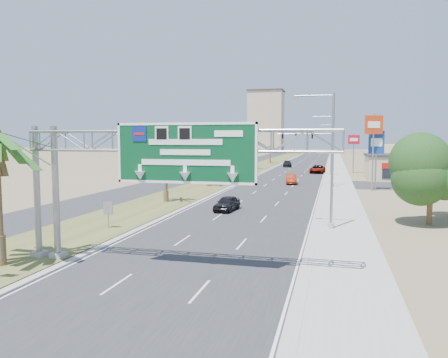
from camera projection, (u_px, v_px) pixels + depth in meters
name	position (u px, v px, depth m)	size (l,w,h in m)	color
road	(305.00, 164.00, 119.15)	(12.00, 300.00, 0.02)	#28282B
sidewalk_right	(337.00, 164.00, 117.09)	(4.00, 300.00, 0.10)	#9E9B93
median_grass	(268.00, 163.00, 121.57)	(7.00, 300.00, 0.12)	#455224
opposing_road	(244.00, 163.00, 123.27)	(8.00, 300.00, 0.02)	#28282B
sign_gantry	(159.00, 152.00, 22.20)	(16.75, 1.24, 7.50)	gray
palm_row_b	(166.00, 156.00, 45.67)	(3.99, 3.99, 5.95)	brown
palm_row_c	(208.00, 147.00, 61.05)	(3.99, 3.99, 6.75)	brown
palm_row_d	(236.00, 152.00, 78.55)	(3.99, 3.99, 5.45)	brown
palm_row_e	(254.00, 147.00, 96.85)	(3.99, 3.99, 6.15)	brown
palm_row_f	(270.00, 147.00, 121.03)	(3.99, 3.99, 5.75)	brown
streetlight_near	(329.00, 166.00, 31.96)	(3.27, 0.44, 10.00)	gray
streetlight_mid	(331.00, 154.00, 60.94)	(3.27, 0.44, 10.00)	gray
streetlight_far	(332.00, 148.00, 95.71)	(3.27, 0.44, 10.00)	gray
signal_mast	(320.00, 149.00, 80.73)	(10.28, 0.71, 8.00)	gray
store_building	(424.00, 168.00, 71.14)	(18.00, 10.00, 4.00)	tan
oak_near	(431.00, 167.00, 33.97)	(4.50, 4.50, 6.80)	brown
median_signback_b	(108.00, 210.00, 32.22)	(0.75, 0.08, 2.08)	gray
tower_distant	(266.00, 121.00, 260.56)	(20.00, 16.00, 35.00)	tan
building_distant_left	(201.00, 148.00, 178.09)	(24.00, 14.00, 6.00)	tan
building_distant_right	(405.00, 152.00, 140.64)	(20.00, 12.00, 5.00)	tan
car_left_lane	(227.00, 204.00, 40.79)	(1.64, 4.07, 1.39)	black
car_mid_lane	(291.00, 179.00, 65.36)	(1.53, 4.38, 1.44)	maroon
car_right_lane	(317.00, 169.00, 86.37)	(2.60, 5.64, 1.57)	gray
car_far	(287.00, 164.00, 105.85)	(2.09, 5.14, 1.49)	black
pole_sign_red_near	(374.00, 130.00, 56.13)	(2.32, 1.25, 9.95)	gray
pole_sign_blue	(376.00, 145.00, 57.03)	(2.02, 0.52, 7.99)	gray
pole_sign_red_far	(354.00, 142.00, 86.07)	(2.22, 0.73, 7.74)	gray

